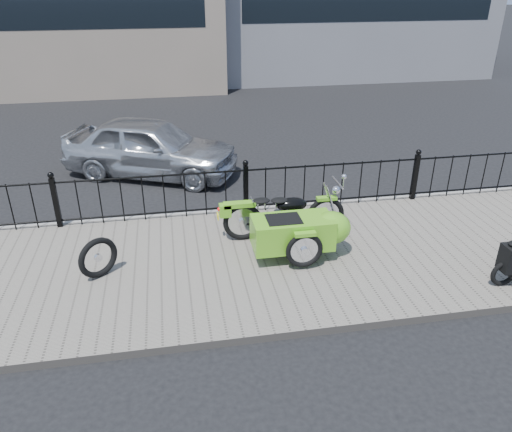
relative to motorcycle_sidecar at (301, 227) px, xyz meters
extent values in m
plane|color=black|center=(-0.64, 0.41, -0.59)|extent=(120.00, 120.00, 0.00)
cube|color=slate|center=(-0.64, -0.09, -0.53)|extent=(30.00, 3.80, 0.12)
cube|color=gray|center=(-0.64, 1.85, -0.53)|extent=(30.00, 0.10, 0.12)
cylinder|color=black|center=(-0.64, 1.71, 0.40)|extent=(14.00, 0.04, 0.04)
cylinder|color=black|center=(-0.64, 1.71, -0.35)|extent=(14.00, 0.04, 0.04)
cube|color=black|center=(-4.14, 1.71, 0.01)|extent=(0.09, 0.09, 0.96)
sphere|color=black|center=(-4.14, 1.71, 0.55)|extent=(0.11, 0.11, 0.11)
cube|color=black|center=(-0.64, 1.71, 0.01)|extent=(0.09, 0.09, 0.96)
sphere|color=black|center=(-0.64, 1.71, 0.55)|extent=(0.11, 0.11, 0.11)
cube|color=black|center=(2.86, 1.71, 0.01)|extent=(0.09, 0.09, 0.96)
sphere|color=black|center=(2.86, 1.71, 0.55)|extent=(0.11, 0.11, 0.11)
cube|color=black|center=(-6.64, 12.43, 2.41)|extent=(12.50, 0.06, 1.00)
cube|color=black|center=(6.36, 13.43, 2.41)|extent=(10.50, 0.06, 1.00)
torus|color=black|center=(0.62, 0.61, -0.13)|extent=(0.69, 0.09, 0.69)
torus|color=black|center=(-0.88, 0.61, -0.13)|extent=(0.69, 0.09, 0.69)
torus|color=black|center=(-0.08, -0.53, -0.13)|extent=(0.60, 0.08, 0.60)
cube|color=gray|center=(-0.13, 0.61, -0.11)|extent=(0.34, 0.22, 0.24)
cylinder|color=black|center=(-0.13, 0.61, -0.18)|extent=(1.40, 0.04, 0.04)
ellipsoid|color=black|center=(-0.01, 0.61, 0.13)|extent=(0.54, 0.29, 0.26)
cylinder|color=silver|center=(0.80, 0.61, 0.49)|extent=(0.03, 0.56, 0.03)
cylinder|color=silver|center=(0.68, 0.61, 0.18)|extent=(0.25, 0.04, 0.59)
sphere|color=silver|center=(0.78, 0.61, 0.35)|extent=(0.15, 0.15, 0.15)
cube|color=#67BA23|center=(0.62, 0.61, 0.20)|extent=(0.36, 0.12, 0.06)
cube|color=#67BA23|center=(-0.93, 0.61, 0.21)|extent=(0.55, 0.16, 0.08)
ellipsoid|color=black|center=(-0.23, 0.61, 0.23)|extent=(0.31, 0.22, 0.08)
ellipsoid|color=black|center=(-0.55, 0.61, 0.25)|extent=(0.31, 0.22, 0.08)
sphere|color=red|center=(-1.28, 0.61, 0.15)|extent=(0.07, 0.07, 0.07)
cube|color=yellow|center=(-1.30, 0.71, -0.03)|extent=(0.02, 0.14, 0.10)
cube|color=#67BA23|center=(-0.18, -0.14, 0.00)|extent=(1.30, 0.62, 0.50)
ellipsoid|color=#67BA23|center=(0.47, -0.14, 0.02)|extent=(0.65, 0.60, 0.54)
cube|color=black|center=(-0.33, -0.14, 0.23)|extent=(0.55, 0.43, 0.06)
cube|color=#67BA23|center=(-0.08, -0.53, 0.16)|extent=(0.34, 0.11, 0.06)
torus|color=black|center=(2.75, -1.49, -0.26)|extent=(0.43, 0.07, 0.43)
torus|color=black|center=(-3.24, -0.16, -0.14)|extent=(0.58, 0.47, 0.66)
imported|color=#BABDC2|center=(-2.47, 4.34, 0.09)|extent=(4.35, 3.11, 1.38)
camera|label=1|loc=(-2.02, -7.03, 3.82)|focal=35.00mm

